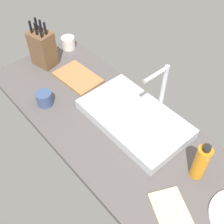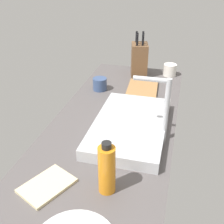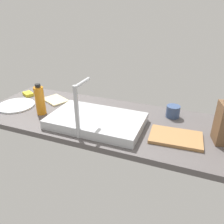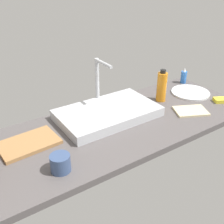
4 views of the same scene
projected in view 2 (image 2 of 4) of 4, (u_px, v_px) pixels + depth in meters
countertop_slab at (112, 128)px, 143.19cm from camera, size 171.39×62.36×3.50cm
sink_basin at (130, 126)px, 136.77cm from camera, size 56.90×33.87×5.48cm
faucet at (162, 105)px, 123.22cm from camera, size 5.50×16.44×30.37cm
knife_block at (139, 59)px, 195.93cm from camera, size 15.93×13.65×29.82cm
cutting_board at (142, 89)px, 178.03cm from camera, size 29.27×20.18×1.80cm
water_bottle at (107, 169)px, 98.97cm from camera, size 6.27×6.27×21.04cm
dish_towel at (47, 185)px, 104.74cm from camera, size 22.81×20.23×1.20cm
coffee_mug at (170, 70)px, 198.84cm from camera, size 9.00×9.00×8.16cm
ceramic_cup at (100, 84)px, 177.82cm from camera, size 8.76×8.76×7.75cm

